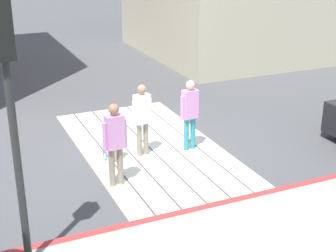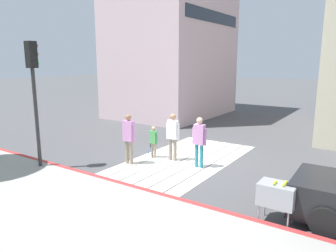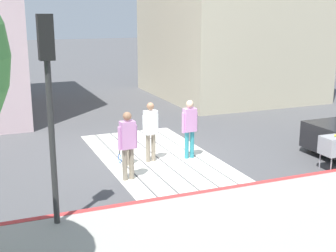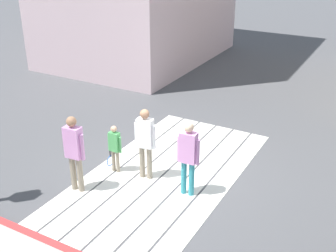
{
  "view_description": "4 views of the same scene",
  "coord_description": "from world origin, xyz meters",
  "px_view_note": "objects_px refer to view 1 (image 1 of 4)",
  "views": [
    {
      "loc": [
        -10.69,
        4.28,
        5.06
      ],
      "look_at": [
        -0.58,
        -0.23,
        0.76
      ],
      "focal_mm": 54.25,
      "sensor_mm": 36.0,
      "label": 1
    },
    {
      "loc": [
        -9.79,
        -5.84,
        3.62
      ],
      "look_at": [
        0.47,
        1.03,
        1.09
      ],
      "focal_mm": 34.03,
      "sensor_mm": 36.0,
      "label": 2
    },
    {
      "loc": [
        -12.45,
        4.76,
        4.3
      ],
      "look_at": [
        -0.54,
        -0.14,
        1.08
      ],
      "focal_mm": 49.64,
      "sensor_mm": 36.0,
      "label": 3
    },
    {
      "loc": [
        -7.64,
        -4.37,
        5.4
      ],
      "look_at": [
        0.31,
        0.05,
        1.16
      ],
      "focal_mm": 45.48,
      "sensor_mm": 36.0,
      "label": 4
    }
  ],
  "objects_px": {
    "pedestrian_adult_trailing": "(142,115)",
    "pedestrian_adult_side": "(190,110)",
    "traffic_light_corner": "(8,85)",
    "pedestrian_child_with_racket": "(111,136)",
    "pedestrian_adult_lead": "(115,139)"
  },
  "relations": [
    {
      "from": "pedestrian_adult_side",
      "to": "pedestrian_child_with_racket",
      "type": "height_order",
      "value": "pedestrian_adult_side"
    },
    {
      "from": "pedestrian_adult_lead",
      "to": "pedestrian_child_with_racket",
      "type": "relative_size",
      "value": 1.49
    },
    {
      "from": "traffic_light_corner",
      "to": "pedestrian_adult_side",
      "type": "relative_size",
      "value": 2.41
    },
    {
      "from": "traffic_light_corner",
      "to": "pedestrian_adult_lead",
      "type": "distance_m",
      "value": 3.6
    },
    {
      "from": "pedestrian_adult_lead",
      "to": "pedestrian_adult_side",
      "type": "relative_size",
      "value": 1.03
    },
    {
      "from": "pedestrian_adult_lead",
      "to": "pedestrian_child_with_racket",
      "type": "distance_m",
      "value": 1.18
    },
    {
      "from": "pedestrian_child_with_racket",
      "to": "pedestrian_adult_side",
      "type": "bearing_deg",
      "value": -90.92
    },
    {
      "from": "traffic_light_corner",
      "to": "pedestrian_child_with_racket",
      "type": "relative_size",
      "value": 3.47
    },
    {
      "from": "traffic_light_corner",
      "to": "pedestrian_child_with_racket",
      "type": "distance_m",
      "value": 4.64
    },
    {
      "from": "pedestrian_adult_trailing",
      "to": "pedestrian_adult_side",
      "type": "xyz_separation_m",
      "value": [
        -0.14,
        -1.17,
        0.0
      ]
    },
    {
      "from": "traffic_light_corner",
      "to": "pedestrian_adult_trailing",
      "type": "bearing_deg",
      "value": -44.71
    },
    {
      "from": "traffic_light_corner",
      "to": "pedestrian_adult_lead",
      "type": "xyz_separation_m",
      "value": [
        2.07,
        -2.18,
        -1.98
      ]
    },
    {
      "from": "pedestrian_adult_lead",
      "to": "pedestrian_adult_trailing",
      "type": "bearing_deg",
      "value": -41.58
    },
    {
      "from": "traffic_light_corner",
      "to": "pedestrian_adult_side",
      "type": "distance_m",
      "value": 5.78
    },
    {
      "from": "pedestrian_adult_side",
      "to": "pedestrian_adult_trailing",
      "type": "bearing_deg",
      "value": 82.99
    }
  ]
}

